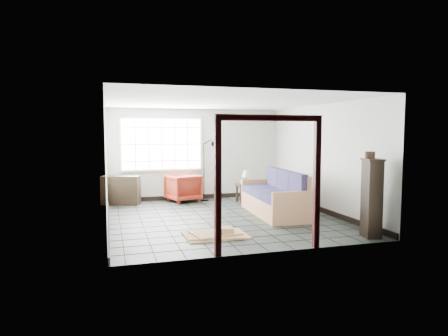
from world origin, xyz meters
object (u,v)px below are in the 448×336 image
object	(u,v)px
armchair	(183,187)
tall_shelf	(372,198)
side_table	(245,187)
futon_sofa	(276,198)

from	to	relation	value
armchair	tall_shelf	distance (m)	5.47
armchair	side_table	xyz separation A→B (m)	(1.63, -0.64, 0.00)
armchair	tall_shelf	xyz separation A→B (m)	(2.61, -4.80, 0.32)
futon_sofa	armchair	xyz separation A→B (m)	(-1.78, 2.38, 0.04)
futon_sofa	tall_shelf	distance (m)	2.58
futon_sofa	side_table	bearing A→B (deg)	98.08
futon_sofa	tall_shelf	bearing A→B (deg)	-67.98
side_table	tall_shelf	distance (m)	4.29
futon_sofa	side_table	distance (m)	1.75
armchair	side_table	bearing A→B (deg)	140.82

